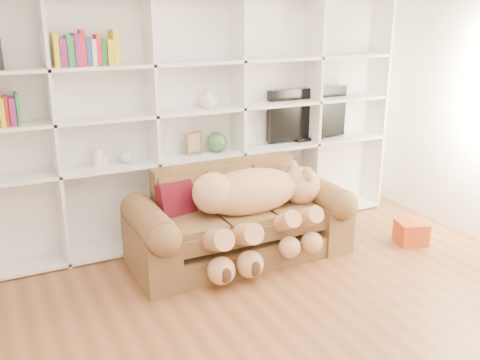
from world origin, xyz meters
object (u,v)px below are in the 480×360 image
gift_box (411,233)px  tv (307,115)px  sofa (238,224)px  teddy_bear (255,202)px

gift_box → tv: tv is taller
sofa → tv: 1.55m
teddy_bear → tv: bearing=40.7°
gift_box → tv: (-0.51, 1.15, 1.03)m
teddy_bear → tv: (1.06, 0.81, 0.57)m
teddy_bear → gift_box: size_ratio=5.06×
teddy_bear → tv: tv is taller
sofa → teddy_bear: 0.32m
gift_box → tv: bearing=114.0°
tv → gift_box: bearing=-66.0°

